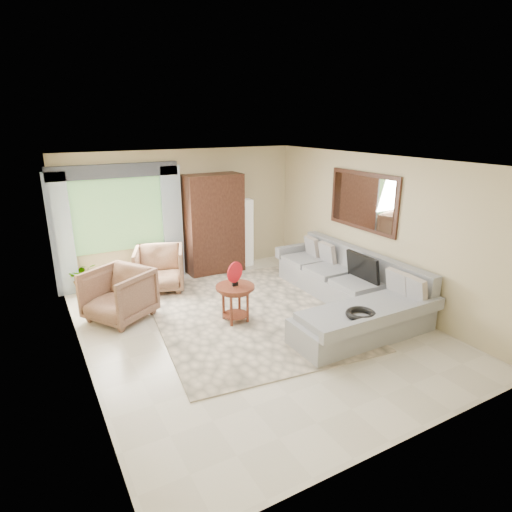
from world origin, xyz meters
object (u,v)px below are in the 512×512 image
potted_plant (84,278)px  sectional_sofa (348,293)px  armchair_right (160,269)px  floor_lamp (246,233)px  tv_screen (363,267)px  armoire (214,224)px  coffee_table (235,303)px  armchair_left (119,295)px

potted_plant → sectional_sofa: bearing=-37.6°
armchair_right → potted_plant: (-1.31, 0.55, -0.13)m
armchair_right → floor_lamp: 2.24m
sectional_sofa → tv_screen: tv_screen is taller
sectional_sofa → armoire: 3.24m
coffee_table → floor_lamp: (1.51, 2.48, 0.42)m
potted_plant → floor_lamp: 3.49m
armchair_left → sectional_sofa: bearing=35.1°
armchair_left → floor_lamp: bearing=82.9°
sectional_sofa → armchair_right: size_ratio=3.74×
armoire → armchair_left: bearing=-149.0°
sectional_sofa → floor_lamp: (-0.43, 2.96, 0.47)m
sectional_sofa → floor_lamp: size_ratio=2.31×
sectional_sofa → armchair_left: sectional_sofa is taller
armchair_right → floor_lamp: floor_lamp is taller
tv_screen → coffee_table: bearing=166.9°
tv_screen → armoire: 3.31m
armchair_right → floor_lamp: size_ratio=0.62×
coffee_table → armchair_right: size_ratio=0.68×
floor_lamp → armchair_right: bearing=-167.0°
armchair_right → potted_plant: armchair_right is taller
coffee_table → armchair_left: bearing=147.8°
sectional_sofa → armoire: bearing=113.1°
tv_screen → armchair_left: tv_screen is taller
tv_screen → armoire: armoire is taller
potted_plant → coffee_table: bearing=-52.3°
armchair_right → floor_lamp: bearing=33.0°
armchair_right → potted_plant: size_ratio=1.57×
coffee_table → potted_plant: coffee_table is taller
sectional_sofa → coffee_table: bearing=166.2°
potted_plant → floor_lamp: (3.46, -0.05, 0.45)m
sectional_sofa → tv_screen: bearing=-7.6°
tv_screen → armchair_right: size_ratio=0.80×
sectional_sofa → potted_plant: bearing=142.4°
armchair_right → armoire: size_ratio=0.44×
armoire → floor_lamp: 0.86m
coffee_table → armchair_right: armchair_right is taller
armchair_left → armoire: bearing=88.9°
armchair_right → armoire: 1.56m
coffee_table → armchair_left: 1.92m
armoire → armchair_right: bearing=-162.1°
coffee_table → armoire: bearing=73.7°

